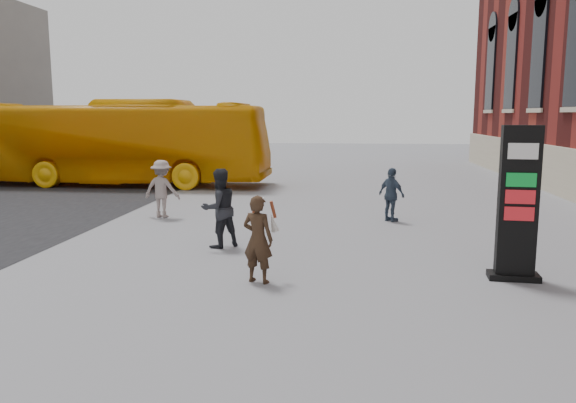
# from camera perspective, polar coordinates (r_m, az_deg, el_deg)

# --- Properties ---
(ground) EXTENTS (100.00, 100.00, 0.00)m
(ground) POSITION_cam_1_polar(r_m,az_deg,el_deg) (9.57, -4.21, -9.32)
(ground) COLOR #9E9EA3
(info_pylon) EXTENTS (0.93, 0.52, 2.79)m
(info_pylon) POSITION_cam_1_polar(r_m,az_deg,el_deg) (10.85, 22.32, -0.22)
(info_pylon) COLOR black
(info_pylon) RESTS_ON ground
(woman) EXTENTS (0.72, 0.68, 1.58)m
(woman) POSITION_cam_1_polar(r_m,az_deg,el_deg) (9.99, -3.05, -3.72)
(woman) COLOR black
(woman) RESTS_ON ground
(bus) EXTENTS (12.91, 3.15, 3.59)m
(bus) POSITION_cam_1_polar(r_m,az_deg,el_deg) (24.98, -17.02, 5.73)
(bus) COLOR orange
(bus) RESTS_ON road
(pedestrian_a) EXTENTS (1.10, 1.08, 1.79)m
(pedestrian_a) POSITION_cam_1_polar(r_m,az_deg,el_deg) (12.70, -7.00, -0.68)
(pedestrian_a) COLOR #212227
(pedestrian_a) RESTS_ON ground
(pedestrian_b) EXTENTS (1.16, 0.77, 1.67)m
(pedestrian_b) POSITION_cam_1_polar(r_m,az_deg,el_deg) (16.74, -12.70, 1.27)
(pedestrian_b) COLOR gray
(pedestrian_b) RESTS_ON ground
(pedestrian_c) EXTENTS (0.88, 0.89, 1.51)m
(pedestrian_c) POSITION_cam_1_polar(r_m,az_deg,el_deg) (15.96, 10.48, 0.68)
(pedestrian_c) COLOR #37475B
(pedestrian_c) RESTS_ON ground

